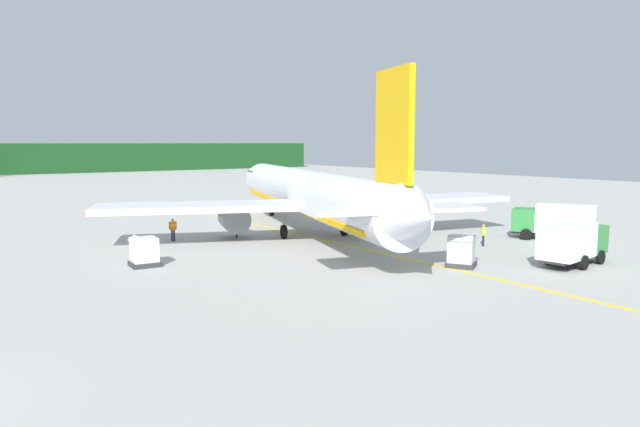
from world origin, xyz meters
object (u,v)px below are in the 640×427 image
object	(u,v)px
cargo_container_mid	(144,252)
crew_loader_left	(483,233)
crew_loader_right	(173,228)
crew_marshaller	(237,226)
airliner_foreground	(311,195)
service_truck_fuel	(555,220)
service_truck_baggage	(573,241)
cargo_container_near	(461,251)

from	to	relation	value
cargo_container_mid	crew_loader_left	world-z (taller)	cargo_container_mid
crew_loader_left	crew_loader_right	xyz separation A→B (m)	(-18.07, 15.75, 0.09)
crew_marshaller	crew_loader_left	bearing A→B (deg)	-47.28
airliner_foreground	crew_loader_right	xyz separation A→B (m)	(-10.55, 3.91, -2.33)
airliner_foreground	crew_loader_right	size ratio (longest dim) A/B	22.82
cargo_container_mid	crew_loader_right	xyz separation A→B (m)	(5.13, 8.11, 0.14)
crew_marshaller	crew_loader_left	size ratio (longest dim) A/B	0.97
service_truck_fuel	crew_loader_left	world-z (taller)	service_truck_fuel
cargo_container_mid	crew_loader_left	xyz separation A→B (m)	(23.20, -7.64, 0.05)
service_truck_baggage	service_truck_fuel	bearing A→B (deg)	38.61
service_truck_fuel	crew_marshaller	size ratio (longest dim) A/B	4.05
cargo_container_mid	crew_loader_left	bearing A→B (deg)	-18.23
airliner_foreground	service_truck_baggage	size ratio (longest dim) A/B	6.91
service_truck_baggage	cargo_container_near	xyz separation A→B (m)	(-6.02, 3.79, -0.56)
airliner_foreground	crew_marshaller	bearing A→B (deg)	156.53
service_truck_baggage	crew_loader_left	xyz separation A→B (m)	(1.11, 7.85, -0.56)
service_truck_baggage	cargo_container_near	world-z (taller)	service_truck_baggage
cargo_container_mid	crew_loader_left	size ratio (longest dim) A/B	1.18
airliner_foreground	service_truck_baggage	distance (m)	20.79
airliner_foreground	cargo_container_mid	world-z (taller)	airliner_foreground
airliner_foreground	cargo_container_near	world-z (taller)	airliner_foreground
cargo_container_mid	crew_marshaller	size ratio (longest dim) A/B	1.21
airliner_foreground	service_truck_fuel	bearing A→B (deg)	-42.49
service_truck_fuel	service_truck_baggage	distance (m)	10.31
airliner_foreground	crew_loader_left	world-z (taller)	airliner_foreground
crew_marshaller	cargo_container_near	bearing A→B (deg)	-71.67
crew_marshaller	crew_loader_right	bearing A→B (deg)	163.51
airliner_foreground	crew_marshaller	size ratio (longest dim) A/B	25.34
service_truck_fuel	cargo_container_near	xyz separation A→B (m)	(-14.08, -2.64, -0.60)
cargo_container_mid	service_truck_fuel	bearing A→B (deg)	-16.72
service_truck_baggage	crew_marshaller	xyz separation A→B (m)	(-12.11, 22.16, -0.59)
service_truck_fuel	service_truck_baggage	xyz separation A→B (m)	(-8.05, -6.43, -0.05)
cargo_container_near	crew_loader_right	distance (m)	22.63
crew_marshaller	crew_loader_right	xyz separation A→B (m)	(-4.86, 1.44, 0.12)
crew_marshaller	crew_loader_left	world-z (taller)	crew_loader_left
cargo_container_mid	crew_loader_right	distance (m)	9.59
crew_loader_left	cargo_container_near	bearing A→B (deg)	-150.35
airliner_foreground	crew_loader_left	size ratio (longest dim) A/B	24.69
cargo_container_near	crew_marshaller	bearing A→B (deg)	108.33
cargo_container_near	cargo_container_mid	distance (m)	19.88
crew_loader_left	crew_marshaller	bearing A→B (deg)	132.72
airliner_foreground	cargo_container_mid	xyz separation A→B (m)	(-15.68, -4.20, -2.47)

